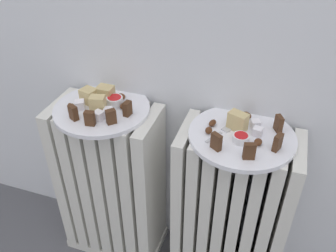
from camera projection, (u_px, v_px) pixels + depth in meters
radiator_left at (112, 185)px, 1.16m from camera, size 0.33×0.18×0.57m
radiator_right at (230, 215)px, 1.06m from camera, size 0.33×0.18×0.57m
plate_left at (102, 109)px, 0.99m from camera, size 0.27×0.27×0.01m
plate_right at (242, 136)px, 0.89m from camera, size 0.27×0.27×0.01m
dark_cake_slice_left_0 at (73, 113)px, 0.93m from camera, size 0.03×0.03×0.04m
dark_cake_slice_left_1 at (90, 118)px, 0.90m from camera, size 0.03×0.02×0.04m
dark_cake_slice_left_2 at (111, 117)px, 0.91m from camera, size 0.03×0.03×0.04m
dark_cake_slice_left_3 at (127, 109)px, 0.94m from camera, size 0.02×0.03×0.04m
marble_cake_slice_left_0 at (98, 105)px, 0.95m from camera, size 0.05×0.04×0.05m
marble_cake_slice_left_1 at (89, 96)px, 0.99m from camera, size 0.05×0.05×0.04m
marble_cake_slice_left_2 at (105, 94)px, 1.00m from camera, size 0.05×0.04×0.04m
turkish_delight_left_0 at (80, 105)px, 0.97m from camera, size 0.03×0.03×0.03m
turkish_delight_left_1 at (108, 112)px, 0.94m from camera, size 0.03×0.03×0.02m
turkish_delight_left_2 at (99, 116)px, 0.93m from camera, size 0.03×0.03×0.02m
medjool_date_left_0 at (121, 96)px, 1.02m from camera, size 0.03×0.02×0.02m
medjool_date_left_1 at (124, 106)px, 0.98m from camera, size 0.02×0.03×0.01m
medjool_date_left_2 at (71, 106)px, 0.97m from camera, size 0.03×0.03×0.02m
medjool_date_left_3 at (88, 94)px, 1.03m from camera, size 0.03×0.03×0.02m
jam_bowl_left at (115, 101)px, 0.99m from camera, size 0.05×0.05×0.03m
dark_cake_slice_right_0 at (216, 142)px, 0.82m from camera, size 0.03×0.03×0.04m
dark_cake_slice_right_1 at (249, 151)px, 0.80m from camera, size 0.03×0.02×0.04m
dark_cake_slice_right_2 at (278, 142)px, 0.82m from camera, size 0.02×0.03×0.04m
dark_cake_slice_right_3 at (279, 124)px, 0.88m from camera, size 0.02×0.03×0.04m
marble_cake_slice_right_0 at (238, 121)px, 0.89m from camera, size 0.06×0.05×0.05m
turkish_delight_right_0 at (255, 124)px, 0.90m from camera, size 0.03×0.03×0.02m
turkish_delight_right_1 at (258, 132)px, 0.87m from camera, size 0.03×0.03×0.02m
medjool_date_right_0 at (209, 130)px, 0.88m from camera, size 0.02×0.02×0.02m
medjool_date_right_1 at (247, 115)px, 0.94m from camera, size 0.03×0.03×0.02m
medjool_date_right_2 at (212, 123)px, 0.91m from camera, size 0.02×0.03×0.01m
medjool_date_right_3 at (258, 142)px, 0.85m from camera, size 0.02×0.03×0.01m
jam_bowl_right at (241, 138)px, 0.85m from camera, size 0.04×0.04×0.02m
fork at (220, 133)px, 0.88m from camera, size 0.05×0.09×0.00m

